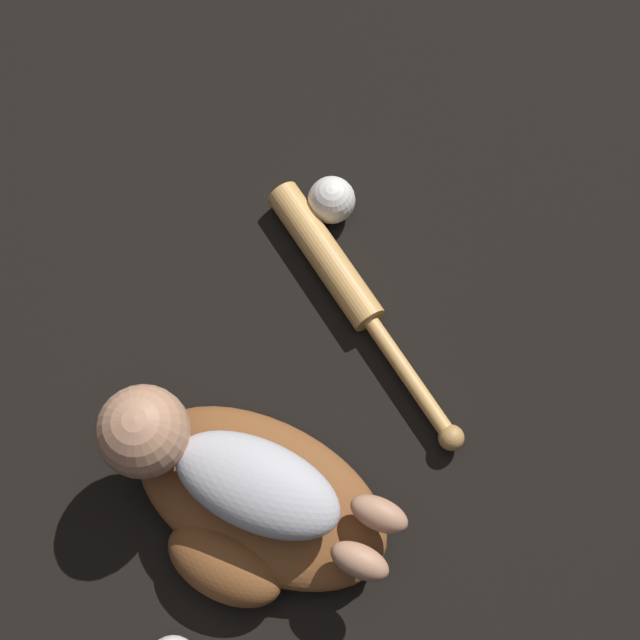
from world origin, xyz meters
name	(u,v)px	position (x,y,z in m)	size (l,w,h in m)	color
ground_plane	(248,452)	(0.00, 0.00, 0.00)	(6.00, 6.00, 0.00)	black
baseball_glove	(255,507)	(-0.05, 0.07, 0.04)	(0.36, 0.25, 0.08)	brown
baby_figure	(215,465)	(0.00, 0.05, 0.13)	(0.41, 0.14, 0.12)	#B2B2B7
baseball_bat	(343,281)	(0.00, -0.29, 0.03)	(0.42, 0.27, 0.05)	tan
baseball	(332,200)	(0.07, -0.39, 0.04)	(0.07, 0.07, 0.07)	white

